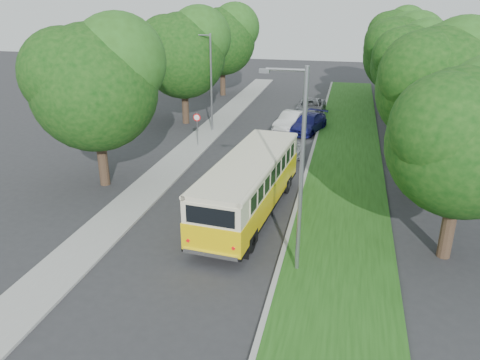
% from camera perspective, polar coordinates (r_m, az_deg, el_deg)
% --- Properties ---
extents(ground, '(120.00, 120.00, 0.00)m').
position_cam_1_polar(ground, '(21.92, -3.61, -6.11)').
color(ground, '#2A2A2C').
rests_on(ground, ground).
extents(curb, '(0.20, 70.00, 0.15)m').
position_cam_1_polar(curb, '(25.70, 7.32, -1.68)').
color(curb, gray).
rests_on(curb, ground).
extents(grass_verge, '(4.50, 70.00, 0.13)m').
position_cam_1_polar(grass_verge, '(25.61, 12.55, -2.16)').
color(grass_verge, '#1D4712').
rests_on(grass_verge, ground).
extents(sidewalk, '(2.20, 70.00, 0.12)m').
position_cam_1_polar(sidewalk, '(27.70, -10.20, -0.12)').
color(sidewalk, gray).
rests_on(sidewalk, ground).
extents(treeline, '(24.27, 41.91, 9.46)m').
position_cam_1_polar(treeline, '(36.83, 9.36, 14.83)').
color(treeline, '#332319').
rests_on(treeline, ground).
extents(lamppost_near, '(1.71, 0.16, 8.00)m').
position_cam_1_polar(lamppost_near, '(17.11, 7.24, 1.53)').
color(lamppost_near, gray).
rests_on(lamppost_near, ground).
extents(lamppost_far, '(1.71, 0.16, 7.50)m').
position_cam_1_polar(lamppost_far, '(36.56, -3.69, 12.14)').
color(lamppost_far, gray).
rests_on(lamppost_far, ground).
extents(warning_sign, '(0.56, 0.10, 2.50)m').
position_cam_1_polar(warning_sign, '(33.26, -5.26, 6.87)').
color(warning_sign, gray).
rests_on(warning_sign, ground).
extents(vintage_bus, '(3.55, 10.41, 3.03)m').
position_cam_1_polar(vintage_bus, '(22.65, 1.10, -0.86)').
color(vintage_bus, yellow).
rests_on(vintage_bus, ground).
extents(car_silver, '(2.05, 4.22, 1.39)m').
position_cam_1_polar(car_silver, '(30.04, 5.50, 3.19)').
color(car_silver, '#BABABF').
rests_on(car_silver, ground).
extents(car_white, '(2.53, 4.56, 1.42)m').
position_cam_1_polar(car_white, '(38.04, 6.23, 7.19)').
color(car_white, silver).
rests_on(car_white, ground).
extents(car_blue, '(3.17, 5.09, 1.38)m').
position_cam_1_polar(car_blue, '(37.58, 8.28, 6.88)').
color(car_blue, navy).
rests_on(car_blue, ground).
extents(car_grey, '(2.61, 5.33, 1.46)m').
position_cam_1_polar(car_grey, '(42.68, 8.54, 8.72)').
color(car_grey, slate).
rests_on(car_grey, ground).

